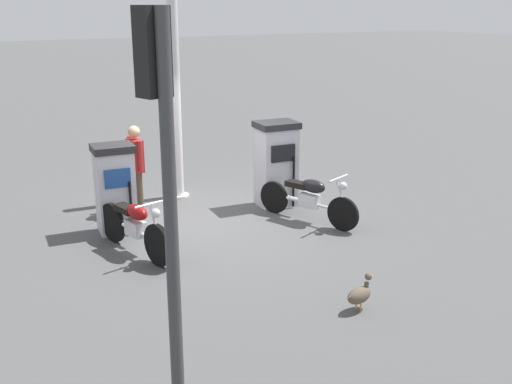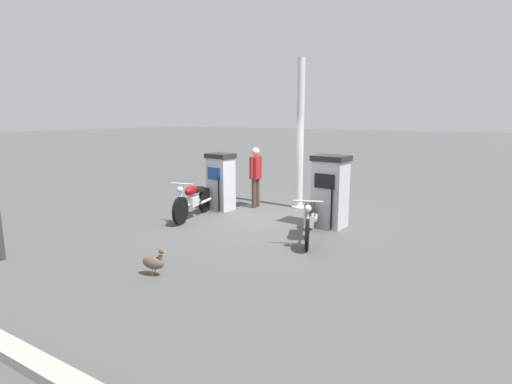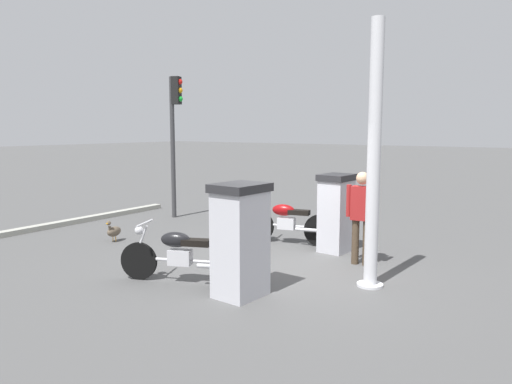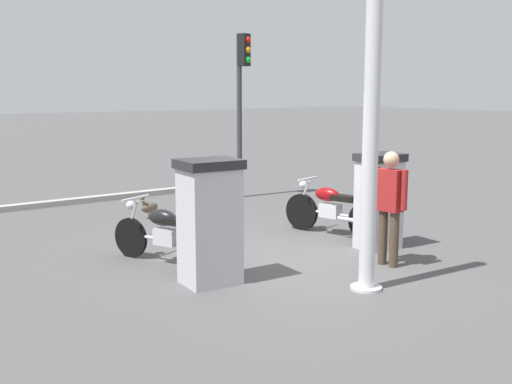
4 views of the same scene
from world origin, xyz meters
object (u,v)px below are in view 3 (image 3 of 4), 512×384
at_px(attendant_person, 362,212).
at_px(motorcycle_far_pump, 181,254).
at_px(fuel_pump_far, 240,240).
at_px(wandering_duck, 114,231).
at_px(fuel_pump_near, 336,212).
at_px(motorcycle_near_pump, 287,222).
at_px(canopy_support_pole, 374,161).
at_px(roadside_traffic_light, 175,122).

bearing_deg(attendant_person, motorcycle_far_pump, 53.26).
distance_m(fuel_pump_far, attendant_person, 2.65).
relative_size(motorcycle_far_pump, wandering_duck, 4.12).
xyz_separation_m(fuel_pump_far, motorcycle_far_pump, (1.13, 0.04, -0.37)).
distance_m(fuel_pump_near, attendant_person, 1.01).
relative_size(motorcycle_near_pump, motorcycle_far_pump, 0.99).
distance_m(fuel_pump_near, canopy_support_pole, 2.43).
height_order(fuel_pump_near, wandering_duck, fuel_pump_near).
xyz_separation_m(fuel_pump_near, fuel_pump_far, (-0.00, 3.13, 0.06)).
bearing_deg(motorcycle_near_pump, roadside_traffic_light, -12.09).
height_order(attendant_person, wandering_duck, attendant_person).
distance_m(fuel_pump_far, motorcycle_far_pump, 1.19).
bearing_deg(canopy_support_pole, roadside_traffic_light, -21.14).
height_order(motorcycle_near_pump, roadside_traffic_light, roadside_traffic_light).
height_order(fuel_pump_near, attendant_person, attendant_person).
xyz_separation_m(motorcycle_far_pump, attendant_person, (-1.91, -2.56, 0.49)).
height_order(motorcycle_near_pump, attendant_person, attendant_person).
xyz_separation_m(motorcycle_far_pump, roadside_traffic_light, (4.02, -4.05, 2.10)).
bearing_deg(fuel_pump_near, roadside_traffic_light, -9.69).
distance_m(wandering_duck, canopy_support_pole, 5.89).
xyz_separation_m(motorcycle_near_pump, motorcycle_far_pump, (0.02, 3.18, 0.01)).
xyz_separation_m(motorcycle_near_pump, attendant_person, (-1.89, 0.62, 0.49)).
height_order(fuel_pump_far, attendant_person, attendant_person).
bearing_deg(motorcycle_near_pump, canopy_support_pole, 146.29).
bearing_deg(motorcycle_far_pump, fuel_pump_far, -178.10).
height_order(motorcycle_near_pump, canopy_support_pole, canopy_support_pole).
bearing_deg(roadside_traffic_light, wandering_duck, 107.56).
xyz_separation_m(roadside_traffic_light, canopy_support_pole, (-6.53, 2.53, -0.64)).
xyz_separation_m(fuel_pump_near, attendant_person, (-0.78, 0.61, 0.18)).
height_order(fuel_pump_near, motorcycle_near_pump, fuel_pump_near).
bearing_deg(motorcycle_far_pump, fuel_pump_near, -109.63).
bearing_deg(roadside_traffic_light, attendant_person, 165.94).
relative_size(motorcycle_near_pump, canopy_support_pole, 0.49).
bearing_deg(wandering_duck, fuel_pump_far, 164.55).
distance_m(motorcycle_far_pump, attendant_person, 3.23).
bearing_deg(canopy_support_pole, attendant_person, -60.25).
distance_m(wandering_duck, roadside_traffic_light, 3.78).
xyz_separation_m(fuel_pump_near, canopy_support_pole, (-1.38, 1.65, 1.15)).
bearing_deg(canopy_support_pole, fuel_pump_far, 47.19).
bearing_deg(attendant_person, motorcycle_near_pump, -18.14).
bearing_deg(canopy_support_pole, motorcycle_far_pump, 31.29).
relative_size(roadside_traffic_light, canopy_support_pole, 0.94).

